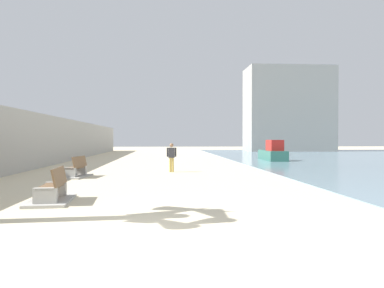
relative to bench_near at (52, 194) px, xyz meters
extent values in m
plane|color=beige|center=(2.73, 14.18, -0.23)|extent=(120.00, 120.00, 0.00)
cube|color=#ADAAA3|center=(-4.77, 14.18, 1.45)|extent=(0.80, 64.00, 3.36)
cube|color=#ADAAA3|center=(0.03, -0.70, 0.01)|extent=(0.61, 0.25, 0.50)
cube|color=#ADAAA3|center=(-0.08, 0.70, 0.01)|extent=(0.61, 0.25, 0.50)
cube|color=brown|center=(-0.03, 0.00, 0.22)|extent=(0.62, 1.63, 0.06)
cube|color=brown|center=(0.20, 0.02, 0.50)|extent=(0.29, 1.61, 0.50)
cube|color=#ADAAA3|center=(-0.03, 0.00, -0.19)|extent=(1.26, 2.18, 0.08)
cube|color=#ADAAA3|center=(-1.08, 6.33, 0.01)|extent=(0.62, 0.28, 0.50)
cube|color=#ADAAA3|center=(-0.89, 7.71, 0.01)|extent=(0.62, 0.28, 0.50)
cube|color=brown|center=(-0.98, 7.02, 0.22)|extent=(0.71, 1.65, 0.06)
cube|color=brown|center=(-0.76, 6.99, 0.50)|extent=(0.37, 1.61, 0.50)
cube|color=#ADAAA3|center=(-0.98, 7.02, -0.19)|extent=(1.37, 2.23, 0.08)
cylinder|color=gold|center=(3.51, 9.43, 0.15)|extent=(0.12, 0.12, 0.77)
cylinder|color=gold|center=(3.64, 9.42, 0.15)|extent=(0.12, 0.12, 0.77)
cube|color=#333338|center=(3.58, 9.43, 0.81)|extent=(0.34, 0.21, 0.55)
sphere|color=#936B4C|center=(3.58, 9.43, 1.22)|extent=(0.21, 0.21, 0.21)
cylinder|color=#333338|center=(3.36, 9.45, 0.84)|extent=(0.09, 0.09, 0.49)
cylinder|color=#333338|center=(3.79, 9.40, 0.84)|extent=(0.09, 0.09, 0.49)
cube|color=#337060|center=(12.01, 19.36, 0.21)|extent=(1.51, 4.25, 0.80)
cube|color=red|center=(12.00, 18.73, 1.04)|extent=(1.04, 1.87, 0.87)
cube|color=#9E9E99|center=(20.94, 42.18, 5.72)|extent=(12.00, 6.00, 11.90)
camera|label=1|loc=(3.17, -10.98, 1.56)|focal=35.48mm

